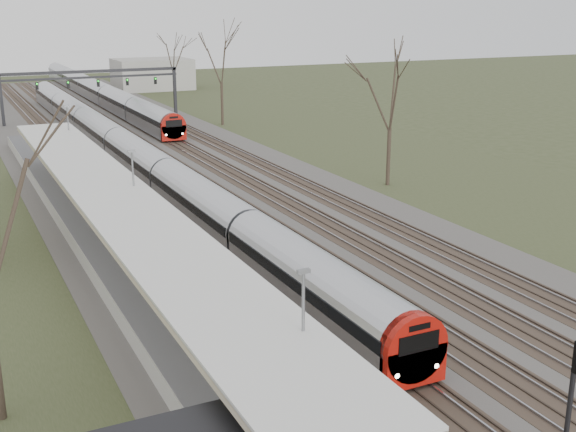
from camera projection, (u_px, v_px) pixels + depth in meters
name	position (u px, v px, depth m)	size (l,w,h in m)	color
track_bed	(167.00, 169.00, 61.34)	(24.00, 160.00, 0.22)	#474442
platform	(100.00, 235.00, 42.20)	(3.50, 69.00, 1.00)	#9E9B93
canopy	(113.00, 196.00, 37.34)	(4.10, 50.00, 3.11)	slate
signal_gantry	(92.00, 80.00, 85.87)	(21.00, 0.59, 6.08)	black
tree_east_far	(391.00, 91.00, 53.86)	(5.00, 5.00, 10.30)	#2D231C
train_near	(119.00, 145.00, 64.21)	(2.62, 90.21, 3.05)	#B0B3BB
train_far	(97.00, 91.00, 104.76)	(2.62, 75.21, 3.05)	#B0B3BB
signal_post	(574.00, 382.00, 21.29)	(0.35, 0.45, 4.10)	black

